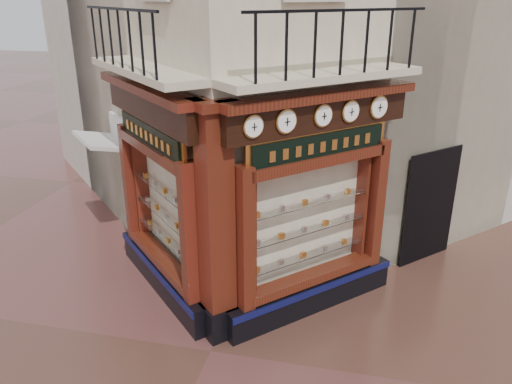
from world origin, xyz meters
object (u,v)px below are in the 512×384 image
(signboard_left, at_px, (150,135))
(corner_pilaster, at_px, (216,229))
(clock_a, at_px, (253,127))
(clock_e, at_px, (379,107))
(clock_d, at_px, (350,111))
(signboard_right, at_px, (320,146))
(clock_b, at_px, (286,121))
(clock_c, at_px, (323,116))
(awning, at_px, (114,243))

(signboard_left, bearing_deg, corner_pilaster, -169.75)
(clock_a, relative_size, clock_e, 0.87)
(clock_e, bearing_deg, clock_a, 180.00)
(clock_d, distance_m, signboard_right, 0.73)
(clock_a, xyz_separation_m, clock_e, (1.73, 1.73, 0.00))
(signboard_left, bearing_deg, clock_a, -161.35)
(clock_e, bearing_deg, clock_b, -180.00)
(clock_b, relative_size, signboard_left, 0.18)
(clock_c, xyz_separation_m, clock_e, (0.84, 0.84, 0.00))
(corner_pilaster, xyz_separation_m, clock_e, (2.33, 1.73, 1.67))
(corner_pilaster, bearing_deg, clock_d, -10.76)
(clock_c, height_order, signboard_left, clock_c)
(awning, bearing_deg, clock_a, -168.74)
(clock_a, bearing_deg, clock_e, 0.00)
(corner_pilaster, distance_m, signboard_right, 2.12)
(signboard_left, bearing_deg, clock_c, -137.42)
(clock_a, height_order, signboard_right, clock_a)
(clock_c, distance_m, clock_e, 1.18)
(clock_d, xyz_separation_m, clock_e, (0.44, 0.44, 0.00))
(clock_a, xyz_separation_m, signboard_right, (0.86, 1.02, -0.52))
(clock_b, distance_m, awning, 6.05)
(corner_pilaster, relative_size, signboard_left, 1.98)
(clock_c, height_order, signboard_right, clock_c)
(clock_e, relative_size, awning, 0.26)
(clock_e, bearing_deg, awning, 126.13)
(clock_b, bearing_deg, corner_pilaster, 156.64)
(awning, height_order, signboard_left, signboard_left)
(clock_c, bearing_deg, clock_b, -180.00)
(clock_a, height_order, clock_c, clock_c)
(clock_b, relative_size, clock_c, 1.04)
(signboard_left, bearing_deg, clock_b, -149.06)
(clock_a, distance_m, signboard_right, 1.43)
(clock_a, distance_m, signboard_left, 2.36)
(clock_b, relative_size, clock_e, 0.95)
(clock_a, bearing_deg, awning, 101.26)
(clock_e, xyz_separation_m, awning, (-5.64, 0.88, -3.62))
(signboard_left, bearing_deg, awning, 4.31)
(clock_a, relative_size, signboard_right, 0.17)
(clock_e, bearing_deg, signboard_right, 174.35)
(corner_pilaster, relative_size, clock_d, 11.03)
(clock_c, relative_size, awning, 0.24)
(clock_a, xyz_separation_m, clock_d, (1.29, 1.29, -0.00))
(awning, bearing_deg, signboard_left, -175.69)
(clock_a, distance_m, clock_e, 2.45)
(signboard_left, distance_m, signboard_right, 2.92)
(corner_pilaster, height_order, clock_a, corner_pilaster)
(corner_pilaster, height_order, signboard_left, corner_pilaster)
(clock_b, bearing_deg, clock_a, 180.00)
(corner_pilaster, height_order, awning, corner_pilaster)
(corner_pilaster, bearing_deg, clock_b, -23.36)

